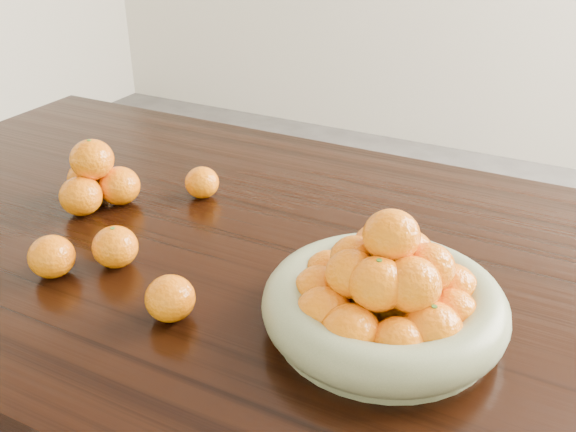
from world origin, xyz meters
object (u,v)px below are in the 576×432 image
at_px(dining_table, 295,295).
at_px(fruit_bowl, 384,297).
at_px(loose_orange_0, 115,247).
at_px(orange_pyramid, 95,180).

distance_m(dining_table, fruit_bowl, 0.28).
distance_m(dining_table, loose_orange_0, 0.33).
xyz_separation_m(fruit_bowl, loose_orange_0, (-0.45, -0.04, -0.02)).
bearing_deg(loose_orange_0, orange_pyramid, 139.25).
distance_m(dining_table, orange_pyramid, 0.45).
xyz_separation_m(dining_table, loose_orange_0, (-0.25, -0.17, 0.12)).
xyz_separation_m(dining_table, fruit_bowl, (0.20, -0.13, 0.14)).
relative_size(fruit_bowl, loose_orange_0, 4.61).
height_order(dining_table, orange_pyramid, orange_pyramid).
bearing_deg(orange_pyramid, dining_table, 1.80).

